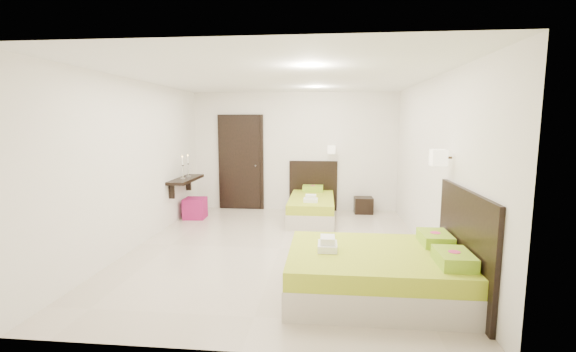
# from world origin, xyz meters

# --- Properties ---
(floor) EXTENTS (5.50, 5.50, 0.00)m
(floor) POSITION_xyz_m (0.00, 0.00, 0.00)
(floor) COLOR beige
(floor) RESTS_ON ground
(bed_single) EXTENTS (1.06, 1.77, 1.46)m
(bed_single) POSITION_xyz_m (0.43, 1.94, 0.27)
(bed_single) COLOR beige
(bed_single) RESTS_ON ground
(bed_double) EXTENTS (1.96, 1.67, 1.62)m
(bed_double) POSITION_xyz_m (1.35, -1.50, 0.29)
(bed_double) COLOR beige
(bed_double) RESTS_ON ground
(nightstand) EXTENTS (0.40, 0.36, 0.35)m
(nightstand) POSITION_xyz_m (1.52, 2.52, 0.17)
(nightstand) COLOR black
(nightstand) RESTS_ON ground
(ottoman) EXTENTS (0.44, 0.44, 0.42)m
(ottoman) POSITION_xyz_m (-1.95, 1.73, 0.21)
(ottoman) COLOR #8C124E
(ottoman) RESTS_ON ground
(door) EXTENTS (1.02, 0.15, 2.14)m
(door) POSITION_xyz_m (-1.20, 2.70, 1.05)
(door) COLOR black
(door) RESTS_ON ground
(console_shelf) EXTENTS (0.35, 1.20, 0.78)m
(console_shelf) POSITION_xyz_m (-2.08, 1.60, 0.82)
(console_shelf) COLOR black
(console_shelf) RESTS_ON ground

